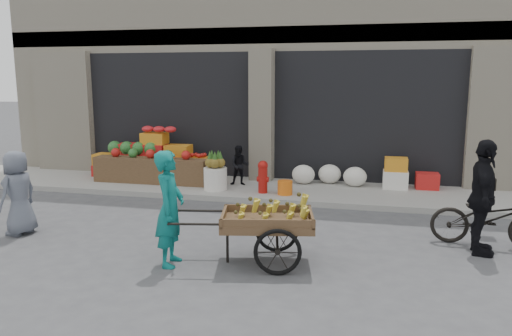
% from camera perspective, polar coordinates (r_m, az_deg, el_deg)
% --- Properties ---
extents(ground, '(80.00, 80.00, 0.00)m').
position_cam_1_polar(ground, '(7.77, -7.62, -9.36)').
color(ground, '#424244').
rests_on(ground, ground).
extents(sidewalk, '(18.00, 2.20, 0.12)m').
position_cam_1_polar(sidewalk, '(11.52, -0.32, -2.43)').
color(sidewalk, gray).
rests_on(sidewalk, ground).
extents(building, '(14.00, 6.45, 7.00)m').
position_cam_1_polar(building, '(15.11, 3.31, 13.22)').
color(building, beige).
rests_on(building, ground).
extents(fruit_display, '(3.10, 1.12, 1.24)m').
position_cam_1_polar(fruit_display, '(12.47, -11.16, 1.22)').
color(fruit_display, red).
rests_on(fruit_display, sidewalk).
extents(pineapple_bin, '(0.52, 0.52, 0.50)m').
position_cam_1_polar(pineapple_bin, '(11.19, -4.66, -1.23)').
color(pineapple_bin, silver).
rests_on(pineapple_bin, sidewalk).
extents(fire_hydrant, '(0.22, 0.22, 0.71)m').
position_cam_1_polar(fire_hydrant, '(10.83, 0.79, -0.86)').
color(fire_hydrant, '#A5140F').
rests_on(fire_hydrant, sidewalk).
extents(orange_bucket, '(0.32, 0.32, 0.30)m').
position_cam_1_polar(orange_bucket, '(10.73, 3.33, -2.25)').
color(orange_bucket, orange).
rests_on(orange_bucket, sidewalk).
extents(right_bay_goods, '(3.35, 0.60, 0.70)m').
position_cam_1_polar(right_bay_goods, '(11.72, 12.91, -0.74)').
color(right_bay_goods, silver).
rests_on(right_bay_goods, sidewalk).
extents(seated_person, '(0.51, 0.43, 0.93)m').
position_cam_1_polar(seated_person, '(11.60, -1.88, 0.30)').
color(seated_person, black).
rests_on(seated_person, sidewalk).
extents(banana_cart, '(2.31, 1.29, 0.91)m').
position_cam_1_polar(banana_cart, '(7.03, 0.91, -5.71)').
color(banana_cart, brown).
rests_on(banana_cart, ground).
extents(vendor_woman, '(0.46, 0.64, 1.62)m').
position_cam_1_polar(vendor_woman, '(7.04, -9.82, -4.58)').
color(vendor_woman, '#0D6A66').
rests_on(vendor_woman, ground).
extents(vendor_grey, '(0.55, 0.75, 1.42)m').
position_cam_1_polar(vendor_grey, '(9.21, -25.54, -2.58)').
color(vendor_grey, slate).
rests_on(vendor_grey, ground).
extents(bicycle, '(1.76, 0.75, 0.90)m').
position_cam_1_polar(bicycle, '(8.58, 25.08, -5.22)').
color(bicycle, black).
rests_on(bicycle, ground).
extents(cyclist, '(0.51, 1.05, 1.73)m').
position_cam_1_polar(cyclist, '(8.06, 24.47, -3.10)').
color(cyclist, black).
rests_on(cyclist, ground).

